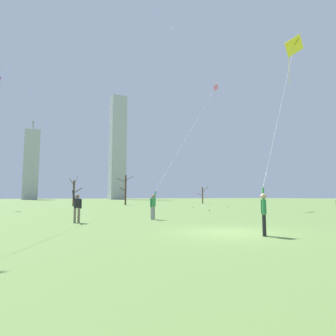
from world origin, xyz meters
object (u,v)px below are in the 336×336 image
distant_kite_drifting_right_red (220,14)px  distant_kite_low_near_trees_white (175,53)px  kite_flyer_foreground_right_orange (46,141)px  bare_tree_far_right_edge (125,189)px  bare_tree_leftmost (74,192)px  kite_flyer_midfield_center_pink (167,179)px  kite_flyer_midfield_left_yellow (272,167)px  bare_tree_rightmost (203,194)px  distant_kite_drifting_left_green (206,2)px

distant_kite_drifting_right_red → distant_kite_low_near_trees_white: 17.66m
kite_flyer_foreground_right_orange → bare_tree_far_right_edge: 35.03m
distant_kite_drifting_right_red → kite_flyer_foreground_right_orange: bearing=-166.2°
kite_flyer_foreground_right_orange → bare_tree_leftmost: kite_flyer_foreground_right_orange is taller
kite_flyer_midfield_center_pink → bare_tree_leftmost: 27.49m
kite_flyer_midfield_left_yellow → bare_tree_rightmost: kite_flyer_midfield_left_yellow is taller
distant_kite_drifting_right_red → bare_tree_leftmost: 31.96m
kite_flyer_midfield_center_pink → bare_tree_rightmost: size_ratio=4.36×
kite_flyer_foreground_right_orange → distant_kite_drifting_left_green: bearing=30.2°
bare_tree_rightmost → kite_flyer_foreground_right_orange: bearing=-134.1°
distant_kite_drifting_left_green → bare_tree_leftmost: distant_kite_drifting_left_green is taller
kite_flyer_foreground_right_orange → distant_kite_low_near_trees_white: size_ratio=0.51×
kite_flyer_midfield_center_pink → distant_kite_low_near_trees_white: distant_kite_low_near_trees_white is taller
distant_kite_drifting_left_green → distant_kite_drifting_right_red: distant_kite_drifting_left_green is taller
kite_flyer_midfield_left_yellow → distant_kite_drifting_right_red: distant_kite_drifting_right_red is taller
bare_tree_far_right_edge → kite_flyer_midfield_left_yellow: bearing=-99.2°
kite_flyer_midfield_left_yellow → bare_tree_leftmost: size_ratio=2.14×
kite_flyer_midfield_center_pink → kite_flyer_foreground_right_orange: kite_flyer_midfield_center_pink is taller
kite_flyer_midfield_left_yellow → distant_kite_low_near_trees_white: (10.53, 28.28, 21.26)m
kite_flyer_midfield_left_yellow → bare_tree_far_right_edge: kite_flyer_midfield_left_yellow is taller
kite_flyer_foreground_right_orange → kite_flyer_midfield_left_yellow: size_ratio=1.40×
distant_kite_drifting_right_red → kite_flyer_midfield_center_pink: bearing=-164.6°
distant_kite_drifting_right_red → bare_tree_far_right_edge: 32.35m
bare_tree_far_right_edge → bare_tree_leftmost: bearing=-165.0°
distant_kite_low_near_trees_white → bare_tree_rightmost: distant_kite_low_near_trees_white is taller
kite_flyer_foreground_right_orange → distant_kite_drifting_left_green: size_ratio=0.50×
kite_flyer_midfield_center_pink → kite_flyer_foreground_right_orange: 8.78m
bare_tree_leftmost → distant_kite_low_near_trees_white: bearing=-34.2°
kite_flyer_midfield_center_pink → bare_tree_leftmost: bearing=95.7°
distant_kite_low_near_trees_white → bare_tree_far_right_edge: distant_kite_low_near_trees_white is taller
kite_flyer_foreground_right_orange → kite_flyer_midfield_left_yellow: kite_flyer_foreground_right_orange is taller
kite_flyer_midfield_center_pink → bare_tree_leftmost: kite_flyer_midfield_center_pink is taller
kite_flyer_foreground_right_orange → distant_kite_drifting_left_green: (18.25, 10.61, 21.39)m
distant_kite_drifting_left_green → bare_tree_rightmost: distant_kite_drifting_left_green is taller
kite_flyer_midfield_left_yellow → distant_kite_low_near_trees_white: 36.91m
distant_kite_drifting_left_green → bare_tree_rightmost: (14.61, 23.27, -24.00)m
distant_kite_low_near_trees_white → kite_flyer_midfield_left_yellow: bearing=-110.4°
bare_tree_rightmost → bare_tree_leftmost: bare_tree_leftmost is taller
distant_kite_drifting_left_green → kite_flyer_midfield_left_yellow: bearing=-117.8°
bare_tree_leftmost → distant_kite_drifting_left_green: bearing=-55.9°
bare_tree_far_right_edge → kite_flyer_foreground_right_orange: bearing=-115.1°
kite_flyer_midfield_center_pink → kite_flyer_midfield_left_yellow: bearing=-90.1°
distant_kite_low_near_trees_white → bare_tree_rightmost: size_ratio=8.10×
kite_flyer_midfield_left_yellow → distant_kite_drifting_left_green: distant_kite_drifting_left_green is taller
bare_tree_far_right_edge → distant_kite_drifting_left_green: bearing=-80.8°
bare_tree_rightmost → distant_kite_low_near_trees_white: bearing=-135.6°
bare_tree_leftmost → kite_flyer_foreground_right_orange: bearing=-101.0°
kite_flyer_midfield_left_yellow → distant_kite_drifting_right_red: bearing=60.6°
distant_kite_low_near_trees_white → bare_tree_far_right_edge: bearing=109.6°
kite_flyer_midfield_center_pink → distant_kite_low_near_trees_white: size_ratio=0.54×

